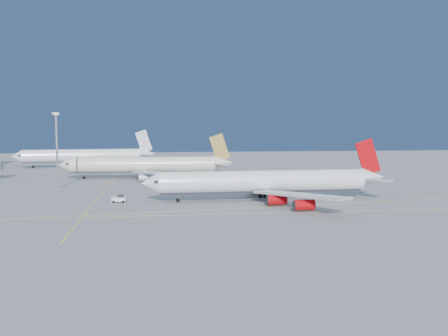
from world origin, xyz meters
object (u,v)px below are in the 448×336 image
at_px(pushback_tug, 119,199).
at_px(airliner_third, 86,156).
at_px(light_mast, 57,144).
at_px(airliner_virgin, 268,182).
at_px(airliner_etihad, 147,165).

bearing_deg(pushback_tug, airliner_third, 105.40).
height_order(airliner_third, pushback_tug, airliner_third).
distance_m(airliner_third, light_mast, 83.42).
bearing_deg(airliner_virgin, airliner_etihad, 118.41).
height_order(airliner_virgin, pushback_tug, airliner_virgin).
xyz_separation_m(airliner_virgin, airliner_third, (-65.45, 116.83, 0.42)).
relative_size(airliner_etihad, airliner_third, 0.98).
xyz_separation_m(airliner_virgin, airliner_etihad, (-34.37, 59.98, 0.20)).
bearing_deg(airliner_etihad, airliner_virgin, -57.37).
bearing_deg(light_mast, airliner_virgin, -28.37).
bearing_deg(airliner_third, airliner_virgin, -67.28).
bearing_deg(airliner_etihad, light_mast, -134.75).
xyz_separation_m(airliner_third, light_mast, (2.59, -82.88, 9.10)).
relative_size(airliner_etihad, light_mast, 2.71).
distance_m(airliner_virgin, airliner_third, 133.91).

